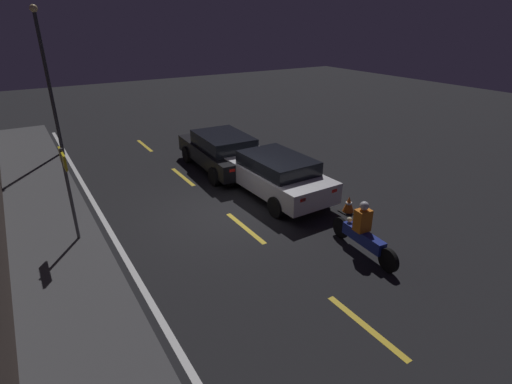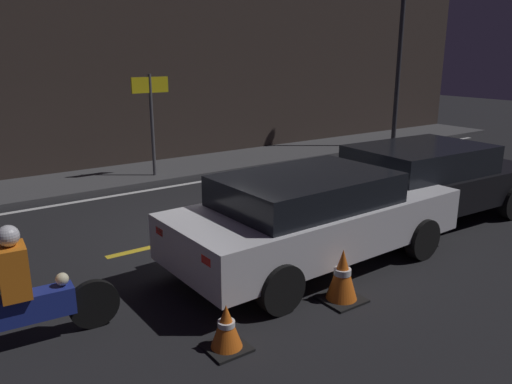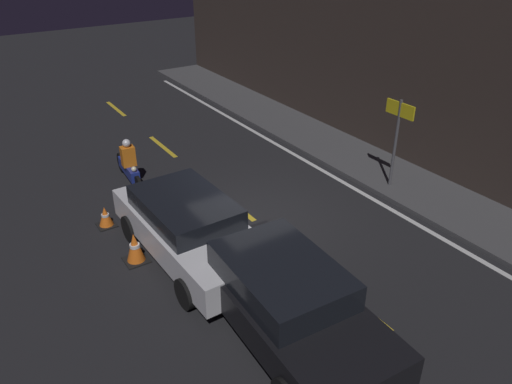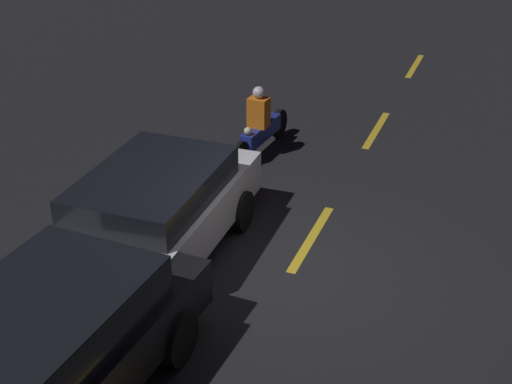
{
  "view_description": "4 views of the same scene",
  "coord_description": "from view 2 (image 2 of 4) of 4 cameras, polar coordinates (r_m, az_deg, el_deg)",
  "views": [
    {
      "loc": [
        -9.38,
        4.83,
        5.34
      ],
      "look_at": [
        -0.78,
        -0.48,
        0.89
      ],
      "focal_mm": 28.0,
      "sensor_mm": 36.0,
      "label": 1
    },
    {
      "loc": [
        -4.17,
        -7.04,
        3.01
      ],
      "look_at": [
        0.52,
        -0.37,
        0.71
      ],
      "focal_mm": 35.0,
      "sensor_mm": 36.0,
      "label": 2
    },
    {
      "loc": [
        8.74,
        -5.66,
        6.44
      ],
      "look_at": [
        0.55,
        -0.31,
        1.15
      ],
      "focal_mm": 35.0,
      "sensor_mm": 36.0,
      "label": 3
    },
    {
      "loc": [
        7.89,
        2.51,
        5.64
      ],
      "look_at": [
        -0.15,
        -0.57,
        1.1
      ],
      "focal_mm": 50.0,
      "sensor_mm": 36.0,
      "label": 4
    }
  ],
  "objects": [
    {
      "name": "ground_plane",
      "position": [
        8.72,
        -4.24,
        -4.52
      ],
      "size": [
        56.0,
        56.0,
        0.0
      ],
      "primitive_type": "plane",
      "color": "black"
    },
    {
      "name": "raised_curb",
      "position": [
        12.66,
        -14.92,
        1.71
      ],
      "size": [
        28.0,
        2.14,
        0.12
      ],
      "color": "#424244",
      "rests_on": "ground"
    },
    {
      "name": "building_front",
      "position": [
        13.47,
        -17.61,
        13.7
      ],
      "size": [
        28.0,
        0.3,
        5.4
      ],
      "color": "#382D28",
      "rests_on": "ground"
    },
    {
      "name": "lane_dash_c",
      "position": [
        8.28,
        -10.21,
        -5.82
      ],
      "size": [
        2.0,
        0.14,
        0.01
      ],
      "color": "gold",
      "rests_on": "ground"
    },
    {
      "name": "lane_dash_d",
      "position": [
        10.84,
        11.82,
        -0.74
      ],
      "size": [
        2.0,
        0.14,
        0.01
      ],
      "color": "gold",
      "rests_on": "ground"
    },
    {
      "name": "lane_dash_e",
      "position": [
        14.38,
        24.24,
        2.24
      ],
      "size": [
        2.0,
        0.14,
        0.01
      ],
      "color": "gold",
      "rests_on": "ground"
    },
    {
      "name": "lane_solid_kerb",
      "position": [
        11.48,
        -12.57,
        0.14
      ],
      "size": [
        25.2,
        0.14,
        0.01
      ],
      "color": "silver",
      "rests_on": "ground"
    },
    {
      "name": "sedan_white",
      "position": [
        7.25,
        6.6,
        -2.61
      ],
      "size": [
        4.46,
        2.0,
        1.37
      ],
      "rotation": [
        0.0,
        0.0,
        0.02
      ],
      "color": "silver",
      "rests_on": "ground"
    },
    {
      "name": "van_black",
      "position": [
        9.63,
        18.67,
        1.34
      ],
      "size": [
        4.48,
        2.13,
        1.4
      ],
      "rotation": [
        0.0,
        0.0,
        -0.05
      ],
      "color": "black",
      "rests_on": "ground"
    },
    {
      "name": "motorcycle",
      "position": [
        5.81,
        -26.5,
        -11.15
      ],
      "size": [
        2.28,
        0.38,
        1.35
      ],
      "rotation": [
        0.0,
        0.0,
        -0.08
      ],
      "color": "black",
      "rests_on": "ground"
    },
    {
      "name": "traffic_cone_near",
      "position": [
        5.37,
        -3.41,
        -15.22
      ],
      "size": [
        0.44,
        0.44,
        0.51
      ],
      "color": "black",
      "rests_on": "ground"
    },
    {
      "name": "traffic_cone_mid",
      "position": [
        6.36,
        9.83,
        -9.41
      ],
      "size": [
        0.51,
        0.51,
        0.68
      ],
      "color": "black",
      "rests_on": "ground"
    },
    {
      "name": "shop_sign",
      "position": [
        12.11,
        -11.91,
        9.7
      ],
      "size": [
        0.9,
        0.08,
        2.4
      ],
      "color": "#4C4C51",
      "rests_on": "raised_curb"
    },
    {
      "name": "street_lamp",
      "position": [
        16.35,
        16.16,
        15.91
      ],
      "size": [
        0.28,
        0.28,
        5.76
      ],
      "color": "#333338",
      "rests_on": "ground"
    }
  ]
}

